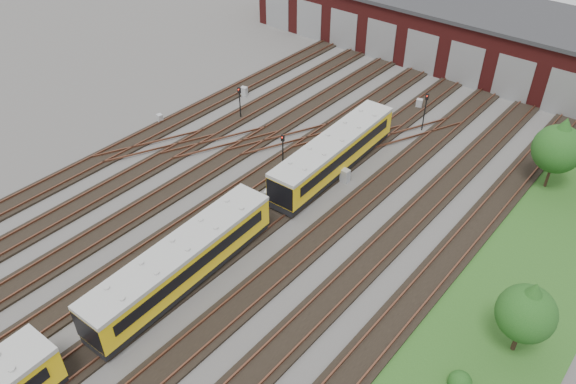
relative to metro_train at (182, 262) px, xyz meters
The scene contains 17 objects.
ground 4.16m from the metro_train, 122.36° to the left, with size 120.00×120.00×0.00m, color #4D4A48.
track_network 4.65m from the metro_train, 120.07° to the left, with size 30.40×70.00×0.33m.
maintenance_shed 43.20m from the metro_train, 92.67° to the left, with size 51.00×12.50×6.35m.
grass_verge 21.57m from the metro_train, 37.74° to the left, with size 8.00×55.00×0.05m, color #244F1A.
metro_train is the anchor object (origin of this frame).
signal_mast_0 21.17m from the metro_train, 123.92° to the left, with size 0.32×0.30×3.20m.
signal_mast_1 5.52m from the metro_train, 108.42° to the left, with size 0.27×0.26×2.80m.
signal_mast_2 26.62m from the metro_train, 85.00° to the left, with size 0.31×0.29×3.65m.
signal_mast_3 14.36m from the metro_train, 104.37° to the left, with size 0.30×0.28×3.09m.
relay_cabinet_0 20.99m from the metro_train, 144.25° to the left, with size 0.52×0.43×0.87m, color #A5A7AA.
relay_cabinet_1 25.70m from the metro_train, 124.79° to the left, with size 0.58×0.49×0.97m, color #A5A7AA.
relay_cabinet_2 9.82m from the metro_train, 97.95° to the left, with size 0.65×0.54×1.08m, color #A5A7AA.
relay_cabinet_3 30.05m from the metro_train, 89.90° to the left, with size 0.57×0.47×0.94m, color #A5A7AA.
relay_cabinet_4 15.65m from the metro_train, 84.51° to the left, with size 0.68×0.56×1.13m, color #A5A7AA.
tree_0 28.76m from the metro_train, 60.78° to the left, with size 3.71×3.71×6.15m.
tree_3 20.01m from the metro_train, 24.74° to the left, with size 3.22×3.22×5.34m.
bush_0 17.40m from the metro_train, 13.79° to the left, with size 1.27×1.27×1.27m, color #164413.
Camera 1 is at (23.03, -18.27, 26.30)m, focal length 35.00 mm.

